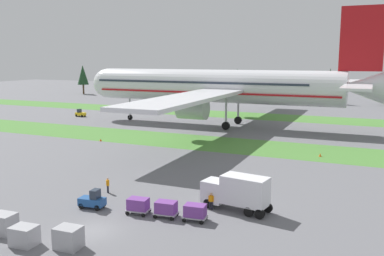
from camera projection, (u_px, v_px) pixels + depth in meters
The scene contains 18 objects.
ground_plane at pixel (93, 230), 37.12m from camera, with size 400.00×400.00×0.00m, color slate.
grass_strip_near at pixel (235, 145), 73.23m from camera, with size 320.00×12.94×0.01m, color #4C8438.
grass_strip_far at pixel (281, 117), 107.43m from camera, with size 320.00×12.94×0.01m, color #4C8438.
airliner at pixel (222, 86), 92.57m from camera, with size 66.81×82.10×24.73m.
baggage_tug at pixel (93, 200), 42.47m from camera, with size 2.72×1.56×1.97m.
cargo_dolly_lead at pixel (138, 205), 40.93m from camera, with size 2.34×1.72×1.55m.
cargo_dolly_second at pixel (166, 208), 40.05m from camera, with size 2.34×1.72×1.55m.
cargo_dolly_third at pixel (195, 211), 39.18m from camera, with size 2.34×1.72×1.55m.
catering_truck at pixel (236, 191), 41.79m from camera, with size 7.22×3.29×3.58m.
pushback_tractor at pixel (80, 113), 109.01m from camera, with size 2.61×1.32×1.97m.
ground_crew_marshaller at pixel (211, 200), 42.05m from camera, with size 0.56×0.36×1.74m.
ground_crew_loader at pixel (108, 185), 47.30m from camera, with size 0.43×0.42×1.74m.
uld_container_1 at pixel (4, 224), 36.33m from camera, with size 2.00×1.60×1.76m, color #A3A3A8.
uld_container_2 at pixel (24, 236), 34.06m from camera, with size 2.00×1.60×1.60m, color #A3A3A8.
uld_container_3 at pixel (68, 238), 33.50m from camera, with size 2.00×1.60×1.76m, color #A3A3A8.
taxiway_marker_0 at pixel (101, 140), 76.79m from camera, with size 0.44×0.44×0.47m, color orange.
taxiway_marker_1 at pixel (320, 155), 64.77m from camera, with size 0.44×0.44×0.53m, color orange.
distant_tree_line at pixel (321, 82), 140.00m from camera, with size 188.50×11.25×12.67m.
Camera 1 is at (22.13, -28.65, 14.98)m, focal length 39.49 mm.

